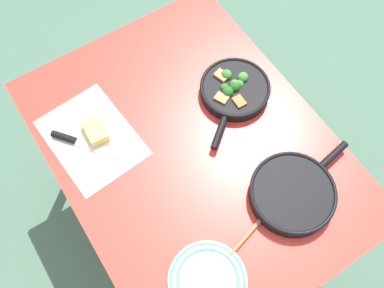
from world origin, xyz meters
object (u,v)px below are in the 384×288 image
skillet_broccoli (234,90)px  skillet_eggs (293,193)px  grater_knife (78,142)px  dinner_plate_stack (208,280)px  wooden_spoon (256,225)px  cheese_block (95,131)px

skillet_broccoli → skillet_eggs: bearing=42.6°
grater_knife → skillet_eggs: bearing=4.1°
grater_knife → dinner_plate_stack: size_ratio=0.98×
skillet_broccoli → skillet_eggs: skillet_broccoli is taller
wooden_spoon → dinner_plate_stack: 0.22m
skillet_eggs → cheese_block: 0.67m
dinner_plate_stack → grater_knife: bearing=10.7°
grater_knife → cheese_block: size_ratio=2.24×
skillet_broccoli → dinner_plate_stack: bearing=9.9°
dinner_plate_stack → wooden_spoon: bearing=-75.8°
skillet_eggs → grater_knife: bearing=123.3°
cheese_block → skillet_eggs: bearing=-142.2°
wooden_spoon → cheese_block: cheese_block is taller
grater_knife → dinner_plate_stack: 0.61m
grater_knife → dinner_plate_stack: dinner_plate_stack is taller
cheese_block → dinner_plate_stack: (-0.60, -0.05, -0.01)m
wooden_spoon → grater_knife: 0.64m
skillet_broccoli → grater_knife: 0.56m
skillet_eggs → cheese_block: skillet_eggs is taller
skillet_broccoli → wooden_spoon: 0.48m
skillet_broccoli → skillet_eggs: size_ratio=0.83×
grater_knife → cheese_block: bearing=52.1°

